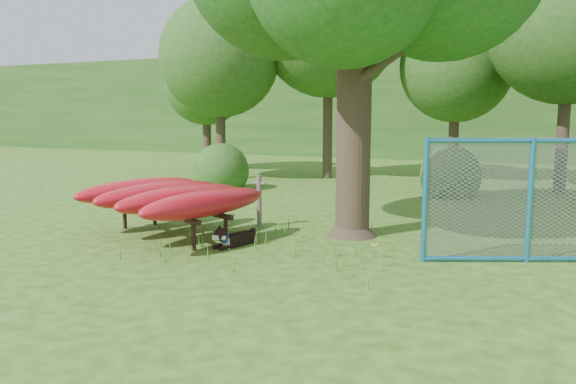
% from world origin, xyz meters
% --- Properties ---
extents(ground, '(80.00, 80.00, 0.00)m').
position_xyz_m(ground, '(0.00, 0.00, 0.00)').
color(ground, '#295410').
rests_on(ground, ground).
extents(wooden_post, '(0.30, 0.10, 1.12)m').
position_xyz_m(wooden_post, '(-1.06, 2.50, 0.59)').
color(wooden_post, brown).
rests_on(wooden_post, ground).
extents(kayak_rack, '(3.76, 4.07, 1.05)m').
position_xyz_m(kayak_rack, '(-2.24, 0.97, 0.81)').
color(kayak_rack, black).
rests_on(kayak_rack, ground).
extents(husky_dog, '(0.46, 1.01, 0.46)m').
position_xyz_m(husky_dog, '(-0.68, 0.67, 0.16)').
color(husky_dog, black).
rests_on(husky_dog, ground).
extents(fence_section, '(3.24, 1.48, 3.41)m').
position_xyz_m(fence_section, '(4.28, 1.71, 1.02)').
color(fence_section, teal).
rests_on(fence_section, ground).
extents(wildflower_clump, '(0.12, 0.11, 0.26)m').
position_xyz_m(wildflower_clump, '(1.93, 0.92, 0.21)').
color(wildflower_clump, '#508B2D').
rests_on(wildflower_clump, ground).
extents(bg_tree_a, '(4.40, 4.40, 6.70)m').
position_xyz_m(bg_tree_a, '(-6.50, 10.00, 4.48)').
color(bg_tree_a, '#35261D').
rests_on(bg_tree_a, ground).
extents(bg_tree_b, '(5.20, 5.20, 8.22)m').
position_xyz_m(bg_tree_b, '(-3.00, 12.00, 5.61)').
color(bg_tree_b, '#35261D').
rests_on(bg_tree_b, ground).
extents(bg_tree_c, '(4.00, 4.00, 6.12)m').
position_xyz_m(bg_tree_c, '(1.50, 13.00, 4.11)').
color(bg_tree_c, '#35261D').
rests_on(bg_tree_c, ground).
extents(bg_tree_d, '(4.80, 4.80, 7.50)m').
position_xyz_m(bg_tree_d, '(5.00, 11.00, 5.08)').
color(bg_tree_d, '#35261D').
rests_on(bg_tree_d, ground).
extents(bg_tree_f, '(3.60, 3.60, 5.55)m').
position_xyz_m(bg_tree_f, '(-9.00, 13.00, 3.73)').
color(bg_tree_f, '#35261D').
rests_on(bg_tree_f, ground).
extents(shrub_left, '(1.80, 1.80, 1.80)m').
position_xyz_m(shrub_left, '(-5.00, 7.50, 0.00)').
color(shrub_left, '#234D19').
rests_on(shrub_left, ground).
extents(shrub_mid, '(1.80, 1.80, 1.80)m').
position_xyz_m(shrub_mid, '(2.00, 9.00, 0.00)').
color(shrub_mid, '#234D19').
rests_on(shrub_mid, ground).
extents(wooded_hillside, '(80.00, 12.00, 6.00)m').
position_xyz_m(wooded_hillside, '(0.00, 28.00, 3.00)').
color(wooded_hillside, '#234D19').
rests_on(wooded_hillside, ground).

